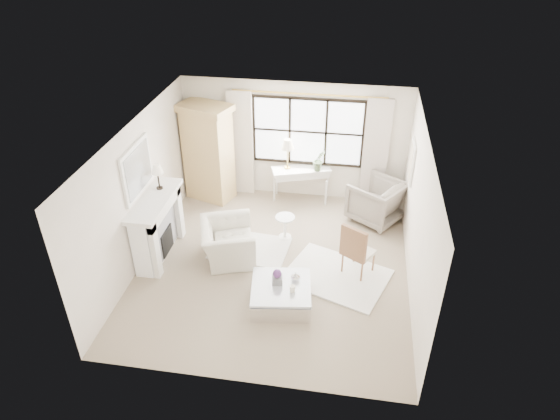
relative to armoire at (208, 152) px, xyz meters
The scene contains 32 objects.
floor 3.19m from the armoire, 50.97° to the right, with size 5.50×5.50×0.00m, color tan.
ceiling 3.36m from the armoire, 50.97° to the right, with size 5.50×5.50×0.00m, color white.
wall_back 1.94m from the armoire, 13.12° to the left, with size 5.00×5.00×0.00m, color white.
wall_front 5.40m from the armoire, 69.68° to the right, with size 5.00×5.00×0.00m, color white.
wall_left 2.41m from the armoire, 105.11° to the right, with size 5.50×5.50×0.00m, color silver.
wall_right 4.95m from the armoire, 27.86° to the right, with size 5.50×5.50×0.00m, color white.
window_pane 2.26m from the armoire, 10.85° to the left, with size 2.40×0.02×1.50m, color white.
window_frame 2.26m from the armoire, 10.60° to the left, with size 2.50×0.04×1.50m, color black, non-canonical shape.
curtain_rod 2.57m from the armoire, ahead, with size 0.04×0.04×3.30m, color gold.
curtain_left 0.76m from the armoire, 26.52° to the left, with size 0.55×0.10×2.47m, color silver.
curtain_right 3.69m from the armoire, ahead, with size 0.55×0.10×2.47m, color beige.
fireplace 2.40m from the armoire, 99.77° to the right, with size 0.58×1.66×1.26m.
mirror_frame 2.49m from the armoire, 104.42° to the right, with size 0.05×1.15×0.95m, color white.
mirror_glass 2.48m from the armoire, 103.72° to the right, with size 0.02×1.00×0.80m, color #B3B8BE.
art_frame 4.41m from the armoire, ahead, with size 0.04×0.62×0.82m, color white.
art_canvas 4.39m from the armoire, ahead, with size 0.01×0.52×0.72m, color beige.
mantel_lamp 2.04m from the armoire, 101.26° to the right, with size 0.22×0.22×0.51m.
armoire is the anchor object (origin of this frame).
console_table 2.21m from the armoire, ahead, with size 1.38×0.85×0.80m.
console_lamp 1.79m from the armoire, ahead, with size 0.28×0.28×0.69m.
orchid_plant 2.47m from the armoire, ahead, with size 0.27×0.22×0.49m, color #4F6946.
side_table 2.52m from the armoire, 35.39° to the right, with size 0.40×0.40×0.51m.
rug_left 2.56m from the armoire, 54.90° to the right, with size 1.50×1.06×0.03m, color silver.
rug_right 4.11m from the armoire, 38.84° to the right, with size 1.79×1.34×0.03m, color white.
club_armchair 2.53m from the armoire, 66.54° to the right, with size 1.12×0.98×0.73m, color beige.
wingback_chair 3.85m from the armoire, ahead, with size 0.98×1.00×0.91m, color gray.
french_chair 4.22m from the armoire, 33.87° to the right, with size 0.66×0.66×1.08m.
coffee_table 4.10m from the armoire, 56.86° to the right, with size 1.13×1.13×0.38m.
planter_box 3.94m from the armoire, 57.21° to the right, with size 0.17×0.17×0.13m, color slate.
planter_flowers 3.92m from the armoire, 57.21° to the right, with size 0.15×0.15×0.15m, color #532A69.
pillar_candle 4.24m from the armoire, 55.24° to the right, with size 0.09×0.09×0.12m, color white.
coffee_vase 4.01m from the armoire, 52.60° to the right, with size 0.15×0.15×0.16m, color white.
Camera 1 is at (1.31, -7.39, 5.98)m, focal length 32.00 mm.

